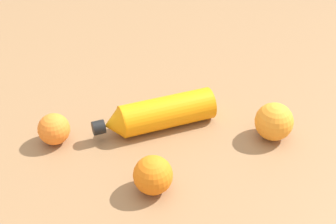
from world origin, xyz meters
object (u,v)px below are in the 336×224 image
object	(u,v)px
water_bottle	(159,114)
orange_1	(274,122)
orange_2	(54,129)
orange_0	(153,175)

from	to	relation	value
water_bottle	orange_1	size ratio (longest dim) A/B	3.36
orange_2	water_bottle	bearing A→B (deg)	-170.28
water_bottle	orange_2	xyz separation A→B (m)	(0.21, 0.04, -0.00)
water_bottle	orange_2	bearing A→B (deg)	-7.56
orange_2	orange_1	bearing A→B (deg)	178.71
orange_1	orange_0	bearing A→B (deg)	28.78
orange_0	orange_1	distance (m)	0.29
orange_0	orange_2	xyz separation A→B (m)	(0.19, -0.15, -0.00)
orange_0	water_bottle	bearing A→B (deg)	-95.51
orange_1	orange_2	xyz separation A→B (m)	(0.45, -0.01, -0.01)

